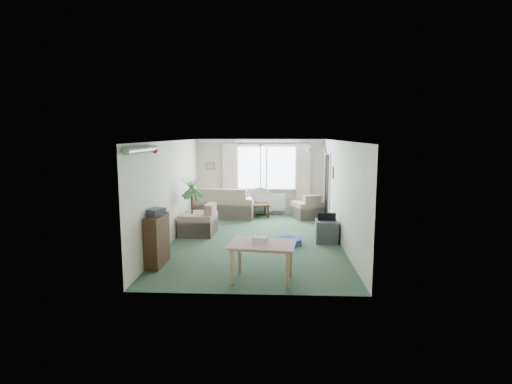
{
  "coord_description": "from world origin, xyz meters",
  "views": [
    {
      "loc": [
        0.44,
        -9.35,
        2.56
      ],
      "look_at": [
        0.0,
        0.3,
        1.15
      ],
      "focal_mm": 28.0,
      "sensor_mm": 36.0,
      "label": 1
    }
  ],
  "objects_px": {
    "coffee_table": "(254,211)",
    "houseplant": "(192,205)",
    "sofa": "(224,202)",
    "pet_bed": "(287,241)",
    "bookshelf": "(157,240)",
    "dining_table": "(262,262)",
    "armchair_corner": "(308,206)",
    "tv_cube": "(326,231)",
    "armchair_left": "(198,219)"
  },
  "relations": [
    {
      "from": "houseplant",
      "to": "armchair_left",
      "type": "bearing_deg",
      "value": 1.38
    },
    {
      "from": "armchair_left",
      "to": "pet_bed",
      "type": "xyz_separation_m",
      "value": [
        2.25,
        -0.81,
        -0.33
      ]
    },
    {
      "from": "pet_bed",
      "to": "coffee_table",
      "type": "bearing_deg",
      "value": 107.48
    },
    {
      "from": "pet_bed",
      "to": "houseplant",
      "type": "bearing_deg",
      "value": 161.54
    },
    {
      "from": "sofa",
      "to": "coffee_table",
      "type": "relative_size",
      "value": 2.02
    },
    {
      "from": "armchair_left",
      "to": "houseplant",
      "type": "relative_size",
      "value": 0.59
    },
    {
      "from": "sofa",
      "to": "tv_cube",
      "type": "relative_size",
      "value": 3.32
    },
    {
      "from": "bookshelf",
      "to": "dining_table",
      "type": "height_order",
      "value": "bookshelf"
    },
    {
      "from": "houseplant",
      "to": "dining_table",
      "type": "relative_size",
      "value": 1.44
    },
    {
      "from": "coffee_table",
      "to": "pet_bed",
      "type": "height_order",
      "value": "coffee_table"
    },
    {
      "from": "bookshelf",
      "to": "armchair_corner",
      "type": "bearing_deg",
      "value": 56.07
    },
    {
      "from": "armchair_left",
      "to": "bookshelf",
      "type": "xyz_separation_m",
      "value": [
        -0.34,
        -2.44,
        0.1
      ]
    },
    {
      "from": "sofa",
      "to": "armchair_left",
      "type": "distance_m",
      "value": 2.21
    },
    {
      "from": "armchair_corner",
      "to": "coffee_table",
      "type": "bearing_deg",
      "value": -21.02
    },
    {
      "from": "sofa",
      "to": "bookshelf",
      "type": "relative_size",
      "value": 1.88
    },
    {
      "from": "coffee_table",
      "to": "houseplant",
      "type": "relative_size",
      "value": 0.61
    },
    {
      "from": "bookshelf",
      "to": "tv_cube",
      "type": "bearing_deg",
      "value": 29.82
    },
    {
      "from": "sofa",
      "to": "tv_cube",
      "type": "bearing_deg",
      "value": 140.37
    },
    {
      "from": "coffee_table",
      "to": "dining_table",
      "type": "xyz_separation_m",
      "value": [
        0.43,
        -5.35,
        0.12
      ]
    },
    {
      "from": "sofa",
      "to": "armchair_corner",
      "type": "bearing_deg",
      "value": -175.8
    },
    {
      "from": "sofa",
      "to": "armchair_left",
      "type": "xyz_separation_m",
      "value": [
        -0.4,
        -2.18,
        -0.07
      ]
    },
    {
      "from": "armchair_left",
      "to": "coffee_table",
      "type": "bearing_deg",
      "value": 152.46
    },
    {
      "from": "dining_table",
      "to": "pet_bed",
      "type": "height_order",
      "value": "dining_table"
    },
    {
      "from": "houseplant",
      "to": "tv_cube",
      "type": "relative_size",
      "value": 2.7
    },
    {
      "from": "sofa",
      "to": "houseplant",
      "type": "relative_size",
      "value": 1.23
    },
    {
      "from": "armchair_corner",
      "to": "armchair_left",
      "type": "xyz_separation_m",
      "value": [
        -2.98,
        -2.15,
        0.03
      ]
    },
    {
      "from": "bookshelf",
      "to": "houseplant",
      "type": "relative_size",
      "value": 0.65
    },
    {
      "from": "sofa",
      "to": "tv_cube",
      "type": "height_order",
      "value": "sofa"
    },
    {
      "from": "bookshelf",
      "to": "armchair_left",
      "type": "bearing_deg",
      "value": 83.97
    },
    {
      "from": "armchair_corner",
      "to": "dining_table",
      "type": "height_order",
      "value": "armchair_corner"
    },
    {
      "from": "tv_cube",
      "to": "pet_bed",
      "type": "relative_size",
      "value": 0.84
    },
    {
      "from": "houseplant",
      "to": "tv_cube",
      "type": "bearing_deg",
      "value": -9.49
    },
    {
      "from": "armchair_corner",
      "to": "bookshelf",
      "type": "xyz_separation_m",
      "value": [
        -3.32,
        -4.59,
        0.12
      ]
    },
    {
      "from": "tv_cube",
      "to": "bookshelf",
      "type": "bearing_deg",
      "value": -149.66
    },
    {
      "from": "armchair_left",
      "to": "dining_table",
      "type": "relative_size",
      "value": 0.85
    },
    {
      "from": "bookshelf",
      "to": "pet_bed",
      "type": "relative_size",
      "value": 1.48
    },
    {
      "from": "armchair_left",
      "to": "coffee_table",
      "type": "height_order",
      "value": "armchair_left"
    },
    {
      "from": "armchair_corner",
      "to": "armchair_left",
      "type": "relative_size",
      "value": 0.93
    },
    {
      "from": "sofa",
      "to": "bookshelf",
      "type": "distance_m",
      "value": 4.67
    },
    {
      "from": "sofa",
      "to": "tv_cube",
      "type": "xyz_separation_m",
      "value": [
        2.8,
        -2.74,
        -0.21
      ]
    },
    {
      "from": "dining_table",
      "to": "tv_cube",
      "type": "height_order",
      "value": "dining_table"
    },
    {
      "from": "armchair_left",
      "to": "pet_bed",
      "type": "bearing_deg",
      "value": 73.92
    },
    {
      "from": "sofa",
      "to": "dining_table",
      "type": "relative_size",
      "value": 1.78
    },
    {
      "from": "coffee_table",
      "to": "houseplant",
      "type": "distance_m",
      "value": 2.68
    },
    {
      "from": "sofa",
      "to": "pet_bed",
      "type": "height_order",
      "value": "sofa"
    },
    {
      "from": "dining_table",
      "to": "armchair_corner",
      "type": "bearing_deg",
      "value": 76.97
    },
    {
      "from": "sofa",
      "to": "armchair_corner",
      "type": "xyz_separation_m",
      "value": [
        2.58,
        -0.02,
        -0.09
      ]
    },
    {
      "from": "houseplant",
      "to": "tv_cube",
      "type": "height_order",
      "value": "houseplant"
    },
    {
      "from": "armchair_corner",
      "to": "dining_table",
      "type": "distance_m",
      "value": 5.47
    },
    {
      "from": "coffee_table",
      "to": "armchair_left",
      "type": "bearing_deg",
      "value": -121.14
    }
  ]
}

